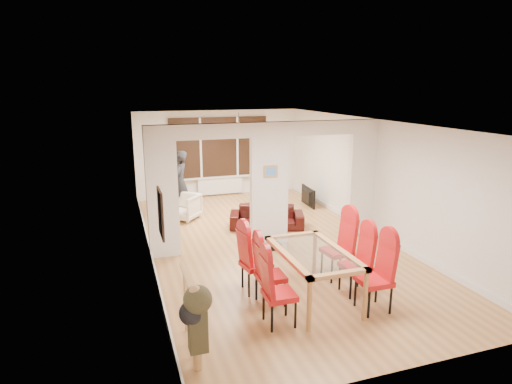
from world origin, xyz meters
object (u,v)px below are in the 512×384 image
coffee_table (260,208)px  dining_chair_lc (256,260)px  sofa (267,217)px  armchair (183,207)px  bottle (261,199)px  person (180,183)px  dining_chair_ra (374,275)px  dining_chair_rc (337,247)px  television (305,196)px  dining_chair_rb (356,262)px  dining_table (312,275)px  dining_chair_lb (271,271)px  bowl (261,203)px  dining_chair_la (280,289)px

coffee_table → dining_chair_lc: bearing=-109.8°
dining_chair_lc → sofa: 3.29m
armchair → bottle: (2.10, 0.02, 0.04)m
person → dining_chair_ra: bearing=42.7°
dining_chair_rc → television: bearing=65.3°
dining_chair_rb → television: 5.28m
person → television: person is taller
dining_chair_lc → person: size_ratio=0.65×
dining_table → dining_chair_rc: 0.97m
dining_chair_lb → bowl: (1.47, 4.74, -0.28)m
dining_chair_rb → dining_chair_rc: 0.62m
sofa → bowl: bearing=95.8°
armchair → television: armchair is taller
person → coffee_table: 2.23m
person → television: (3.46, -0.28, -0.58)m
dining_chair_lb → bowl: dining_chair_lb is taller
sofa → dining_table: bearing=-80.0°
dining_chair_rb → bottle: bearing=88.1°
dining_chair_lc → dining_table: bearing=-45.5°
dining_table → sofa: 3.61m
dining_chair_ra → dining_chair_rb: (0.03, 0.57, -0.03)m
sofa → dining_chair_lc: bearing=-94.5°
television → dining_table: bearing=159.7°
dining_chair_la → dining_chair_ra: 1.48m
dining_chair_lb → person: person is taller
dining_chair_ra → bowl: bearing=89.8°
dining_chair_lc → television: dining_chair_lc is taller
bottle → dining_table: bearing=-99.7°
dining_chair_la → bowl: dining_chair_la is taller
dining_chair_lb → armchair: bearing=98.6°
dining_chair_la → dining_chair_lc: size_ratio=0.98×
bowl → dining_chair_la: bearing=-106.2°
armchair → television: size_ratio=0.78×
dining_chair_rc → coffee_table: bearing=82.8°
person → bottle: size_ratio=5.98×
armchair → dining_chair_ra: bearing=-29.5°
dining_chair_lb → television: 5.74m
dining_chair_rb → dining_chair_ra: bearing=-94.1°
dining_table → bottle: dining_table is taller
dining_chair_rc → person: bearing=106.3°
dining_chair_rb → sofa: bearing=92.7°
person → television: 3.52m
sofa → bottle: sofa is taller
dining_table → coffee_table: 4.90m
dining_chair_rc → coffee_table: dining_chair_rc is taller
sofa → armchair: size_ratio=2.41×
armchair → dining_chair_lb: bearing=-42.5°
sofa → armchair: armchair is taller
dining_chair_lc → dining_chair_lb: bearing=-89.7°
dining_chair_la → coffee_table: bearing=75.4°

